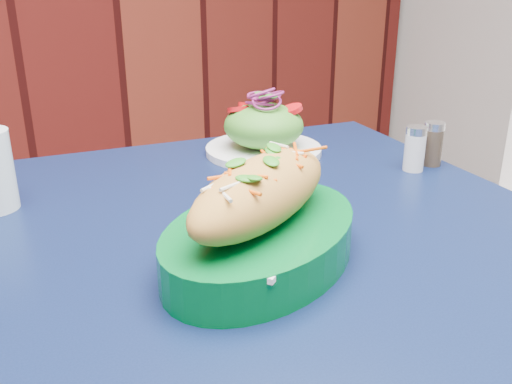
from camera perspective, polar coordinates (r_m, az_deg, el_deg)
cafe_table at (r=0.76m, az=-0.68°, el=-9.59°), size 0.97×0.97×0.75m
banh_mi_basket at (r=0.61m, az=0.52°, el=-2.94°), size 0.32×0.27×0.13m
salad_plate at (r=0.99m, az=0.77°, el=6.21°), size 0.20×0.20×0.11m
salt_shaker at (r=0.94m, az=15.60°, el=4.20°), size 0.03×0.03×0.07m
pepper_shaker at (r=0.97m, az=17.26°, el=4.64°), size 0.03×0.03×0.07m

